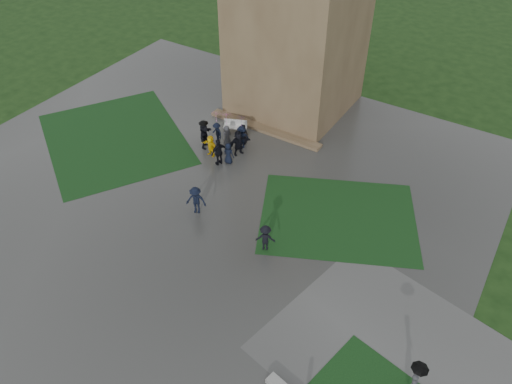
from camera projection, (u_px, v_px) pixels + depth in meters
The scene contains 10 objects.
ground at pixel (172, 214), 29.58m from camera, with size 120.00×120.00×0.00m, color black.
plaza at pixel (192, 196), 30.87m from camera, with size 34.00×34.00×0.02m, color #343431.
lawn_inset_left at pixel (115, 139), 35.59m from camera, with size 11.00×9.00×0.01m, color black.
lawn_inset_right at pixel (338, 217), 29.35m from camera, with size 9.00×7.00×0.01m, color black.
tower_plinth at pixel (265, 129), 36.33m from camera, with size 9.00×0.80×0.22m, color brown.
bench at pixel (235, 126), 35.88m from camera, with size 1.76×1.14×0.98m.
visitor_cluster at pixel (224, 137), 33.81m from camera, with size 3.65×3.88×2.53m.
pedestrian_mid at pixel (196, 200), 29.12m from camera, with size 1.19×0.62×1.85m, color black.
pedestrian_near at pixel (265, 238), 26.91m from camera, with size 1.07×0.55×1.66m, color black.
pedestrian_path at pixel (416, 378), 20.18m from camera, with size 0.68×0.68×2.25m.
Camera 1 is at (15.78, -15.67, 20.19)m, focal length 35.00 mm.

